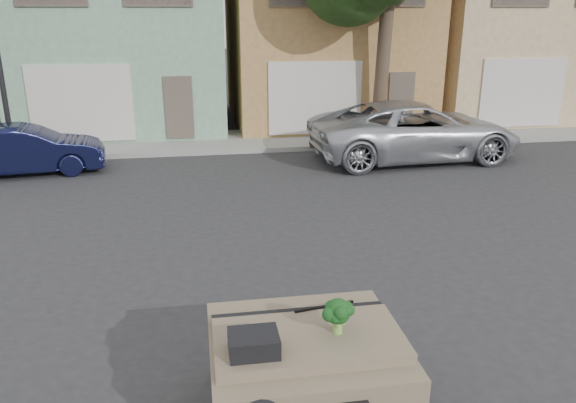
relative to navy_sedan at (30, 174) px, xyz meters
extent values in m
plane|color=#303033|center=(5.58, -7.71, 0.00)|extent=(120.00, 120.00, 0.00)
cube|color=gray|center=(5.58, 2.79, 0.07)|extent=(40.00, 3.00, 0.15)
cube|color=#7FAB8B|center=(2.08, 6.79, 3.77)|extent=(7.20, 8.20, 7.55)
cube|color=#B1844C|center=(9.58, 6.79, 3.77)|extent=(7.20, 8.20, 7.55)
cube|color=#D0B283|center=(17.08, 6.79, 3.77)|extent=(7.20, 8.20, 7.55)
imported|color=#101334|center=(0.00, 0.00, 0.00)|extent=(4.16, 1.91, 1.32)
imported|color=silver|center=(10.93, -0.15, 0.00)|extent=(6.33, 3.17, 1.72)
cube|color=#1F3814|center=(10.58, 2.09, 4.25)|extent=(4.40, 4.00, 8.50)
cube|color=#786852|center=(5.58, -10.71, 0.56)|extent=(2.00, 1.80, 1.12)
cube|color=black|center=(5.00, -11.06, 1.22)|extent=(0.48, 0.38, 0.20)
cube|color=black|center=(5.86, -10.33, 1.13)|extent=(0.69, 0.15, 0.02)
cube|color=#123B14|center=(5.88, -10.85, 1.31)|extent=(0.43, 0.43, 0.39)
camera|label=1|loc=(4.57, -15.68, 4.24)|focal=35.00mm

